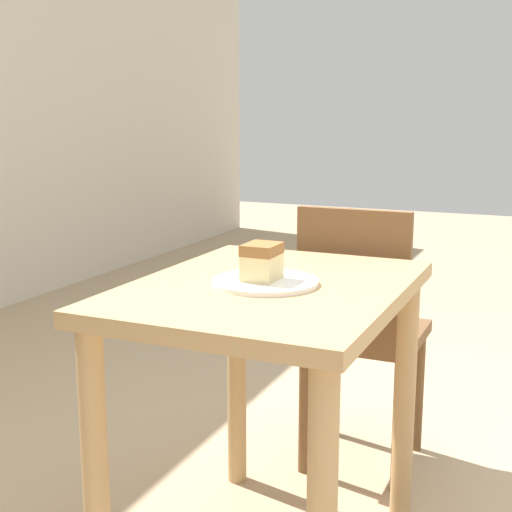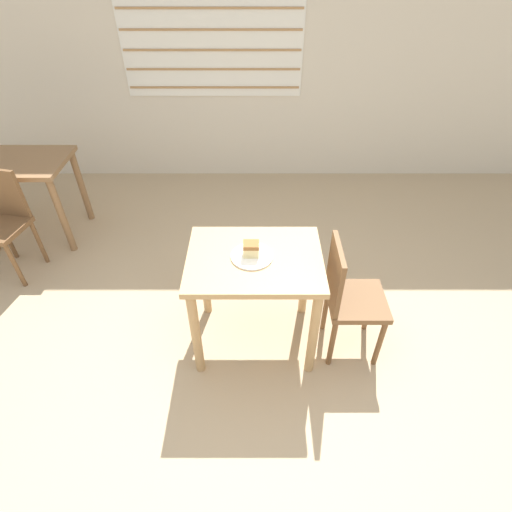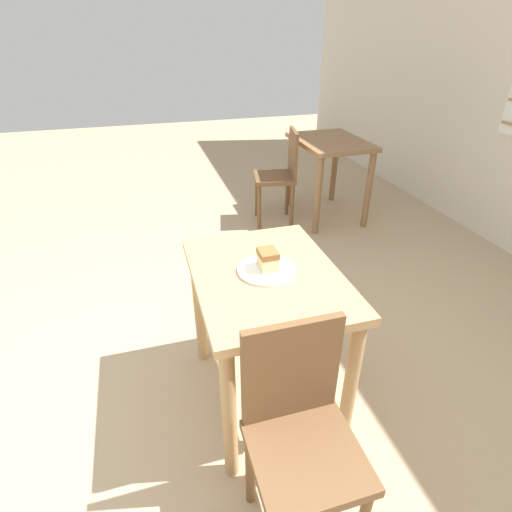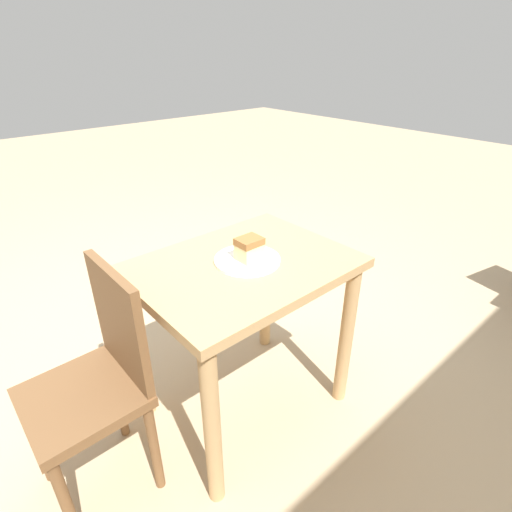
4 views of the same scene
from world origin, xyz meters
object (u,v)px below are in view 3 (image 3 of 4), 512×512
object	(u,v)px
chair_far_corner	(281,173)
dining_table_far	(329,156)
chair_near_window	(300,433)
dining_table_near	(266,300)
cake_slice	(268,259)
plate	(266,270)

from	to	relation	value
chair_far_corner	dining_table_far	bearing A→B (deg)	102.94
chair_near_window	chair_far_corner	distance (m)	2.76
dining_table_near	cake_slice	xyz separation A→B (m)	(-0.02, 0.01, 0.20)
plate	cake_slice	distance (m)	0.05
chair_far_corner	dining_table_near	bearing A→B (deg)	-9.35
dining_table_far	chair_near_window	world-z (taller)	chair_near_window
dining_table_near	cake_slice	distance (m)	0.20
plate	cake_slice	size ratio (longest dim) A/B	2.71
dining_table_far	plate	size ratio (longest dim) A/B	3.15
plate	cake_slice	xyz separation A→B (m)	(-0.00, 0.01, 0.05)
dining_table_near	chair_far_corner	xyz separation A→B (m)	(-2.02, 0.79, -0.13)
chair_far_corner	cake_slice	world-z (taller)	chair_far_corner
chair_far_corner	plate	world-z (taller)	chair_far_corner
dining_table_near	chair_near_window	bearing A→B (deg)	-6.28
chair_near_window	cake_slice	distance (m)	0.71
plate	cake_slice	bearing A→B (deg)	121.92
chair_far_corner	chair_near_window	bearing A→B (deg)	-6.11
dining_table_near	cake_slice	size ratio (longest dim) A/B	8.73
dining_table_far	plate	bearing A→B (deg)	-32.28
chair_far_corner	cake_slice	distance (m)	2.17
cake_slice	chair_far_corner	bearing A→B (deg)	158.80
dining_table_near	chair_far_corner	bearing A→B (deg)	158.72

